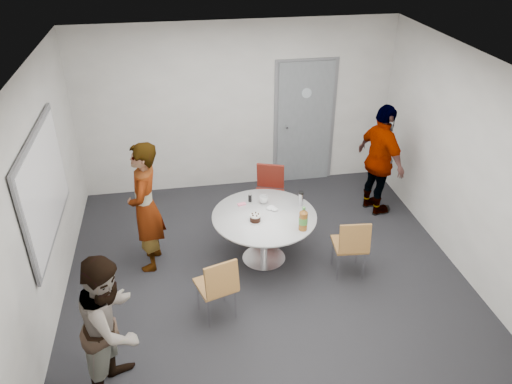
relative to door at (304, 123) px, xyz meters
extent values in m
plane|color=black|center=(-1.10, -2.48, -1.03)|extent=(5.00, 5.00, 0.00)
plane|color=silver|center=(-1.10, -2.48, 1.67)|extent=(5.00, 5.00, 0.00)
plane|color=#BCB9B2|center=(-1.10, 0.02, 0.32)|extent=(5.00, 0.00, 5.00)
plane|color=#BCB9B2|center=(-3.60, -2.48, 0.32)|extent=(0.00, 5.00, 5.00)
plane|color=#BCB9B2|center=(1.40, -2.48, 0.32)|extent=(0.00, 5.00, 5.00)
plane|color=#BCB9B2|center=(-1.10, -4.98, 0.32)|extent=(5.00, 0.00, 5.00)
cube|color=slate|center=(0.00, -0.01, 0.00)|extent=(0.90, 0.05, 2.05)
cube|color=slate|center=(0.00, 0.01, 0.00)|extent=(1.02, 0.04, 2.12)
cylinder|color=#B2BFC6|center=(0.00, -0.04, 0.52)|extent=(0.16, 0.01, 0.16)
cylinder|color=silver|center=(-0.32, -0.07, -0.01)|extent=(0.04, 0.14, 0.04)
cube|color=slate|center=(-3.56, -2.28, 0.42)|extent=(0.03, 1.90, 1.25)
cube|color=white|center=(-3.54, -2.28, 0.42)|extent=(0.01, 1.78, 1.13)
cylinder|color=silver|center=(-1.06, -2.12, -0.34)|extent=(1.34, 1.34, 0.03)
cylinder|color=silver|center=(-1.06, -2.12, -0.68)|extent=(0.09, 0.09, 0.65)
cylinder|color=silver|center=(-1.06, -2.12, -1.01)|extent=(0.57, 0.57, 0.02)
cylinder|color=silver|center=(-1.20, -2.25, -0.32)|extent=(0.18, 0.18, 0.01)
cylinder|color=black|center=(-1.20, -2.25, -0.28)|extent=(0.13, 0.13, 0.07)
cylinder|color=white|center=(-1.20, -2.25, -0.24)|extent=(0.14, 0.14, 0.02)
cylinder|color=#92571F|center=(-0.66, -2.52, -0.21)|extent=(0.10, 0.10, 0.24)
cylinder|color=#479039|center=(-0.66, -2.52, -0.20)|extent=(0.11, 0.11, 0.09)
cone|color=#92571F|center=(-0.66, -2.52, -0.06)|extent=(0.10, 0.10, 0.05)
cylinder|color=#549B46|center=(-0.66, -2.52, -0.02)|extent=(0.04, 0.04, 0.03)
imported|color=white|center=(-1.02, -1.82, -0.28)|extent=(0.16, 0.16, 0.10)
cylinder|color=black|center=(-1.19, -1.76, -0.27)|extent=(0.05, 0.05, 0.11)
cylinder|color=silver|center=(-0.55, -1.96, -0.24)|extent=(0.07, 0.07, 0.17)
cylinder|color=black|center=(-0.55, -1.96, -0.14)|extent=(0.07, 0.07, 0.03)
cube|color=pink|center=(-1.31, -1.82, -0.32)|extent=(0.12, 0.08, 0.02)
ellipsoid|color=white|center=(-0.94, -2.01, -0.31)|extent=(0.17, 0.17, 0.03)
cube|color=brown|center=(-1.79, -3.05, -0.59)|extent=(0.51, 0.51, 0.03)
cube|color=brown|center=(-1.74, -3.23, -0.37)|extent=(0.39, 0.20, 0.39)
cylinder|color=silver|center=(-1.68, -2.84, -0.81)|extent=(0.02, 0.02, 0.43)
cylinder|color=silver|center=(-2.00, -2.94, -0.81)|extent=(0.02, 0.02, 0.43)
cylinder|color=silver|center=(-1.59, -3.15, -0.81)|extent=(0.02, 0.02, 0.43)
cylinder|color=silver|center=(-1.90, -3.25, -0.81)|extent=(0.02, 0.02, 0.43)
cube|color=brown|center=(-0.05, -2.57, -0.60)|extent=(0.44, 0.44, 0.03)
cube|color=brown|center=(-0.07, -2.76, -0.38)|extent=(0.39, 0.12, 0.38)
cylinder|color=silver|center=(0.12, -2.42, -0.81)|extent=(0.02, 0.02, 0.43)
cylinder|color=silver|center=(-0.20, -2.39, -0.81)|extent=(0.02, 0.02, 0.43)
cylinder|color=silver|center=(0.09, -2.74, -0.81)|extent=(0.02, 0.02, 0.43)
cylinder|color=silver|center=(-0.23, -2.71, -0.81)|extent=(0.02, 0.02, 0.43)
cube|color=maroon|center=(-0.84, -1.26, -0.58)|extent=(0.54, 0.54, 0.03)
cube|color=maroon|center=(-0.77, -1.07, -0.35)|extent=(0.41, 0.22, 0.40)
cylinder|color=silver|center=(-1.06, -1.36, -0.80)|extent=(0.02, 0.02, 0.45)
cylinder|color=silver|center=(-0.74, -1.47, -0.80)|extent=(0.02, 0.02, 0.45)
cylinder|color=silver|center=(-0.94, -1.04, -0.80)|extent=(0.02, 0.02, 0.45)
cylinder|color=silver|center=(-0.62, -1.15, -0.80)|extent=(0.02, 0.02, 0.45)
imported|color=#A5C6EA|center=(-2.54, -1.96, -0.16)|extent=(0.50, 0.68, 1.74)
imported|color=white|center=(-2.82, -3.84, -0.25)|extent=(0.78, 0.89, 1.55)
imported|color=black|center=(0.85, -1.21, -0.17)|extent=(0.66, 1.08, 1.72)
camera|label=1|loc=(-2.08, -7.38, 3.13)|focal=35.00mm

